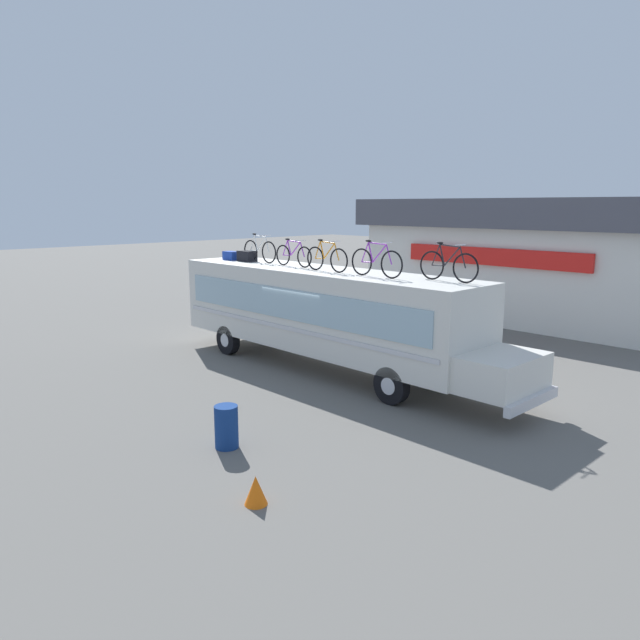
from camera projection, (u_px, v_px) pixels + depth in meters
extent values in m
plane|color=#605E59|center=(320.00, 368.00, 18.27)|extent=(120.00, 120.00, 0.00)
cube|color=silver|center=(320.00, 308.00, 17.92)|extent=(10.85, 2.33, 2.34)
cube|color=silver|center=(502.00, 373.00, 13.71)|extent=(1.40, 2.15, 0.85)
cube|color=#99B7C6|center=(290.00, 304.00, 17.07)|extent=(9.98, 0.04, 0.89)
cube|color=#99B7C6|center=(347.00, 296.00, 18.67)|extent=(9.98, 0.04, 0.89)
cube|color=silver|center=(290.00, 329.00, 17.21)|extent=(10.42, 0.03, 0.12)
cube|color=silver|center=(347.00, 318.00, 18.81)|extent=(10.42, 0.03, 0.12)
cube|color=silver|center=(532.00, 401.00, 13.27)|extent=(0.16, 2.22, 0.24)
cylinder|color=black|center=(392.00, 385.00, 14.86)|extent=(0.97, 0.28, 0.97)
cylinder|color=silver|center=(392.00, 385.00, 14.86)|extent=(0.44, 0.30, 0.44)
cylinder|color=black|center=(440.00, 370.00, 16.25)|extent=(0.97, 0.28, 0.97)
cylinder|color=silver|center=(440.00, 370.00, 16.25)|extent=(0.44, 0.30, 0.44)
cylinder|color=black|center=(228.00, 340.00, 19.88)|extent=(0.97, 0.28, 0.97)
cylinder|color=silver|center=(228.00, 340.00, 19.88)|extent=(0.44, 0.30, 0.44)
cylinder|color=black|center=(276.00, 331.00, 21.27)|extent=(0.97, 0.28, 0.97)
cylinder|color=silver|center=(276.00, 331.00, 21.27)|extent=(0.44, 0.30, 0.44)
cube|color=#193899|center=(231.00, 256.00, 20.70)|extent=(0.56, 0.34, 0.30)
cube|color=black|center=(247.00, 256.00, 20.19)|extent=(0.65, 0.40, 0.36)
torus|color=black|center=(251.00, 251.00, 20.13)|extent=(0.72, 0.04, 0.72)
torus|color=black|center=(269.00, 252.00, 19.43)|extent=(0.72, 0.04, 0.72)
cylinder|color=white|center=(256.00, 243.00, 19.87)|extent=(0.19, 0.04, 0.52)
cylinder|color=white|center=(261.00, 244.00, 19.66)|extent=(0.46, 0.04, 0.50)
cylinder|color=white|center=(260.00, 236.00, 19.67)|extent=(0.59, 0.04, 0.07)
cylinder|color=white|center=(254.00, 251.00, 20.00)|extent=(0.37, 0.03, 0.05)
cylinder|color=white|center=(253.00, 243.00, 20.00)|extent=(0.24, 0.03, 0.54)
cylinder|color=white|center=(267.00, 245.00, 19.45)|extent=(0.21, 0.03, 0.50)
cylinder|color=silver|center=(265.00, 235.00, 19.46)|extent=(0.03, 0.44, 0.03)
ellipsoid|color=black|center=(254.00, 234.00, 19.87)|extent=(0.20, 0.08, 0.06)
torus|color=black|center=(283.00, 255.00, 18.81)|extent=(0.65, 0.04, 0.65)
torus|color=black|center=(304.00, 257.00, 18.10)|extent=(0.65, 0.04, 0.65)
cylinder|color=purple|center=(289.00, 248.00, 18.55)|extent=(0.19, 0.04, 0.46)
cylinder|color=purple|center=(296.00, 249.00, 18.34)|extent=(0.47, 0.04, 0.45)
cylinder|color=purple|center=(294.00, 241.00, 18.35)|extent=(0.61, 0.04, 0.07)
cylinder|color=purple|center=(287.00, 255.00, 18.67)|extent=(0.38, 0.03, 0.05)
cylinder|color=purple|center=(285.00, 248.00, 18.69)|extent=(0.25, 0.03, 0.48)
cylinder|color=purple|center=(302.00, 250.00, 18.12)|extent=(0.21, 0.03, 0.45)
cylinder|color=silver|center=(300.00, 241.00, 18.13)|extent=(0.03, 0.44, 0.03)
ellipsoid|color=black|center=(287.00, 239.00, 18.56)|extent=(0.20, 0.08, 0.06)
torus|color=black|center=(315.00, 258.00, 17.41)|extent=(0.69, 0.04, 0.69)
torus|color=black|center=(339.00, 261.00, 16.72)|extent=(0.69, 0.04, 0.69)
cylinder|color=orange|center=(322.00, 250.00, 17.15)|extent=(0.19, 0.04, 0.50)
cylinder|color=orange|center=(329.00, 251.00, 16.95)|extent=(0.45, 0.04, 0.48)
cylinder|color=orange|center=(327.00, 242.00, 16.96)|extent=(0.58, 0.04, 0.07)
cylinder|color=orange|center=(320.00, 258.00, 17.27)|extent=(0.37, 0.03, 0.05)
cylinder|color=orange|center=(318.00, 250.00, 17.28)|extent=(0.24, 0.03, 0.52)
cylinder|color=orange|center=(337.00, 252.00, 16.74)|extent=(0.21, 0.03, 0.48)
cylinder|color=silver|center=(335.00, 242.00, 16.74)|extent=(0.03, 0.44, 0.03)
ellipsoid|color=black|center=(320.00, 240.00, 17.15)|extent=(0.20, 0.08, 0.06)
torus|color=black|center=(362.00, 262.00, 16.12)|extent=(0.73, 0.04, 0.73)
torus|color=black|center=(392.00, 265.00, 15.38)|extent=(0.73, 0.04, 0.73)
cylinder|color=purple|center=(371.00, 252.00, 15.85)|extent=(0.20, 0.04, 0.53)
cylinder|color=purple|center=(380.00, 254.00, 15.63)|extent=(0.49, 0.04, 0.51)
cylinder|color=purple|center=(377.00, 244.00, 15.64)|extent=(0.63, 0.04, 0.07)
cylinder|color=purple|center=(367.00, 262.00, 15.98)|extent=(0.40, 0.03, 0.05)
cylinder|color=purple|center=(365.00, 252.00, 15.99)|extent=(0.26, 0.03, 0.55)
cylinder|color=purple|center=(389.00, 255.00, 15.40)|extent=(0.22, 0.03, 0.51)
cylinder|color=silver|center=(386.00, 243.00, 15.41)|extent=(0.03, 0.44, 0.03)
ellipsoid|color=black|center=(368.00, 241.00, 15.85)|extent=(0.20, 0.08, 0.06)
torus|color=black|center=(432.00, 265.00, 15.18)|extent=(0.74, 0.04, 0.74)
torus|color=black|center=(466.00, 268.00, 14.48)|extent=(0.74, 0.04, 0.74)
cylinder|color=black|center=(442.00, 255.00, 14.92)|extent=(0.19, 0.04, 0.53)
cylinder|color=black|center=(452.00, 256.00, 14.71)|extent=(0.46, 0.04, 0.51)
cylinder|color=black|center=(450.00, 246.00, 14.72)|extent=(0.60, 0.04, 0.07)
cylinder|color=black|center=(438.00, 265.00, 15.05)|extent=(0.38, 0.03, 0.05)
cylinder|color=black|center=(436.00, 255.00, 15.05)|extent=(0.25, 0.03, 0.55)
cylinder|color=black|center=(463.00, 258.00, 14.49)|extent=(0.21, 0.03, 0.51)
cylinder|color=silver|center=(460.00, 245.00, 14.50)|extent=(0.03, 0.44, 0.03)
ellipsoid|color=black|center=(440.00, 243.00, 14.92)|extent=(0.20, 0.08, 0.06)
cube|color=silver|center=(547.00, 270.00, 27.38)|extent=(13.43, 9.58, 3.99)
cube|color=#4C4C56|center=(551.00, 212.00, 26.89)|extent=(14.51, 10.34, 1.20)
cube|color=red|center=(492.00, 257.00, 23.90)|extent=(8.06, 0.16, 0.70)
cylinder|color=navy|center=(226.00, 427.00, 12.18)|extent=(0.49, 0.49, 0.89)
cone|color=orange|center=(256.00, 490.00, 9.88)|extent=(0.39, 0.39, 0.50)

